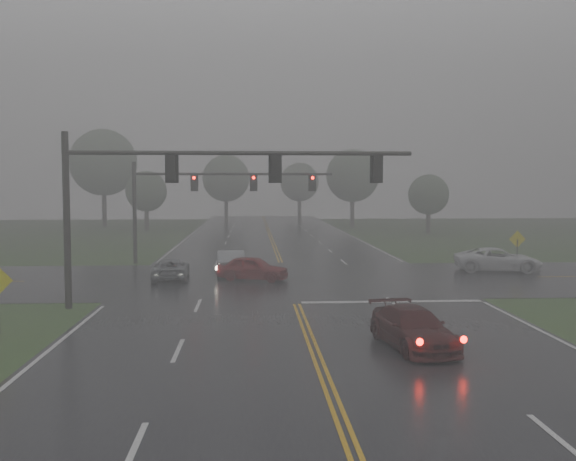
{
  "coord_description": "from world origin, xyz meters",
  "views": [
    {
      "loc": [
        -2.07,
        -14.99,
        5.45
      ],
      "look_at": [
        -0.28,
        16.0,
        3.28
      ],
      "focal_mm": 40.0,
      "sensor_mm": 36.0,
      "label": 1
    }
  ],
  "objects": [
    {
      "name": "tree_nw_b",
      "position": [
        -21.48,
        70.96,
        8.49
      ],
      "size": [
        8.78,
        8.78,
        12.9
      ],
      "color": "#362C23",
      "rests_on": "ground"
    },
    {
      "name": "stop_bar",
      "position": [
        4.5,
        14.4,
        0.0
      ],
      "size": [
        8.5,
        0.5,
        0.01
      ],
      "primitive_type": "cube",
      "color": "beige",
      "rests_on": "ground"
    },
    {
      "name": "tree_e_near",
      "position": [
        18.1,
        56.93,
        4.43
      ],
      "size": [
        4.6,
        4.6,
        6.75
      ],
      "color": "#362C23",
      "rests_on": "ground"
    },
    {
      "name": "sedan_silver",
      "position": [
        -3.34,
        23.98,
        0.0
      ],
      "size": [
        1.9,
        4.73,
        1.53
      ],
      "primitive_type": "imported",
      "rotation": [
        0.0,
        0.0,
        3.2
      ],
      "color": "gray",
      "rests_on": "ground"
    },
    {
      "name": "cross_street",
      "position": [
        0.0,
        22.0,
        0.0
      ],
      "size": [
        120.0,
        14.0,
        0.02
      ],
      "primitive_type": "cube",
      "color": "black",
      "rests_on": "ground"
    },
    {
      "name": "signal_gantry_far",
      "position": [
        -5.8,
        30.27,
        5.04
      ],
      "size": [
        13.99,
        0.36,
        7.11
      ],
      "color": "black",
      "rests_on": "ground"
    },
    {
      "name": "tree_n_mid",
      "position": [
        -5.65,
        77.06,
        6.48
      ],
      "size": [
        6.71,
        6.71,
        9.85
      ],
      "color": "#362C23",
      "rests_on": "ground"
    },
    {
      "name": "sedan_red",
      "position": [
        -1.98,
        21.64,
        0.0
      ],
      "size": [
        4.43,
        2.9,
        1.4
      ],
      "primitive_type": "imported",
      "rotation": [
        0.0,
        0.0,
        1.24
      ],
      "color": "maroon",
      "rests_on": "ground"
    },
    {
      "name": "tree_n_far",
      "position": [
        5.72,
        88.06,
        6.02
      ],
      "size": [
        6.24,
        6.24,
        9.16
      ],
      "color": "#362C23",
      "rests_on": "ground"
    },
    {
      "name": "tree_ne_a",
      "position": [
        11.32,
        69.22,
        6.76
      ],
      "size": [
        6.99,
        6.99,
        10.27
      ],
      "color": "#362C23",
      "rests_on": "ground"
    },
    {
      "name": "signal_gantry_near",
      "position": [
        -5.34,
        13.76,
        5.54
      ],
      "size": [
        15.51,
        0.34,
        7.82
      ],
      "color": "black",
      "rests_on": "ground"
    },
    {
      "name": "sedan_maroon",
      "position": [
        3.34,
        5.93,
        0.0
      ],
      "size": [
        2.55,
        4.8,
        1.32
      ],
      "primitive_type": "imported",
      "rotation": [
        0.0,
        0.0,
        0.16
      ],
      "color": "#35090A",
      "rests_on": "ground"
    },
    {
      "name": "sign_diamond_east",
      "position": [
        14.82,
        24.65,
        1.76
      ],
      "size": [
        1.08,
        0.1,
        2.6
      ],
      "rotation": [
        0.0,
        0.0,
        0.03
      ],
      "color": "black",
      "rests_on": "ground"
    },
    {
      "name": "tree_nw_a",
      "position": [
        -14.74,
        63.52,
        4.77
      ],
      "size": [
        4.95,
        4.95,
        7.27
      ],
      "color": "#362C23",
      "rests_on": "ground"
    },
    {
      "name": "car_grey",
      "position": [
        -6.74,
        22.37,
        0.0
      ],
      "size": [
        2.28,
        4.49,
        1.22
      ],
      "primitive_type": "imported",
      "rotation": [
        0.0,
        0.0,
        3.2
      ],
      "color": "slate",
      "rests_on": "ground"
    },
    {
      "name": "ground",
      "position": [
        0.0,
        0.0,
        0.0
      ],
      "size": [
        180.0,
        180.0,
        0.0
      ],
      "primitive_type": "plane",
      "color": "#2D4C20",
      "rests_on": "ground"
    },
    {
      "name": "main_road",
      "position": [
        0.0,
        20.0,
        0.0
      ],
      "size": [
        18.0,
        160.0,
        0.02
      ],
      "primitive_type": "cube",
      "color": "black",
      "rests_on": "ground"
    },
    {
      "name": "pickup_white",
      "position": [
        13.58,
        24.61,
        0.0
      ],
      "size": [
        5.71,
        3.34,
        1.49
      ],
      "primitive_type": "imported",
      "rotation": [
        0.0,
        0.0,
        1.4
      ],
      "color": "white",
      "rests_on": "ground"
    }
  ]
}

